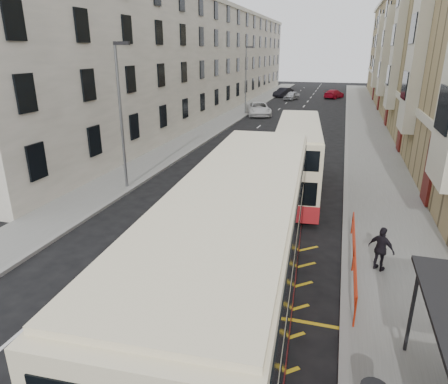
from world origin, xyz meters
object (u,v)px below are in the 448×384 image
(street_lamp_near, at_px, (121,109))
(car_red, at_px, (334,94))
(car_dark, at_px, (283,92))
(double_decker_front, at_px, (239,266))
(street_lamp_far, at_px, (246,77))
(double_decker_rear, at_px, (297,158))
(car_silver, at_px, (292,96))
(pedestrian_far, at_px, (381,249))
(white_van, at_px, (259,109))

(street_lamp_near, bearing_deg, car_red, 78.89)
(street_lamp_near, height_order, car_dark, street_lamp_near)
(car_dark, xyz_separation_m, car_red, (8.53, 0.20, -0.05))
(double_decker_front, bearing_deg, street_lamp_far, 99.70)
(double_decker_rear, xyz_separation_m, car_dark, (-7.92, 49.52, -1.27))
(double_decker_front, xyz_separation_m, car_silver, (-5.95, 58.40, -1.79))
(double_decker_front, height_order, pedestrian_far, double_decker_front)
(pedestrian_far, relative_size, white_van, 0.29)
(pedestrian_far, bearing_deg, car_dark, -45.96)
(white_van, distance_m, car_dark, 21.89)
(car_silver, distance_m, car_dark, 4.61)
(street_lamp_near, relative_size, pedestrian_far, 4.78)
(street_lamp_far, xyz_separation_m, double_decker_rear, (9.56, -27.94, -2.60))
(car_dark, bearing_deg, double_decker_rear, -59.10)
(pedestrian_far, bearing_deg, street_lamp_far, -37.01)
(double_decker_rear, distance_m, car_dark, 50.17)
(double_decker_rear, height_order, car_silver, double_decker_rear)
(street_lamp_far, bearing_deg, car_red, 64.98)
(double_decker_rear, distance_m, pedestrian_far, 8.97)
(double_decker_front, xyz_separation_m, pedestrian_far, (3.99, 5.09, -1.48))
(street_lamp_near, relative_size, car_dark, 1.72)
(double_decker_front, relative_size, double_decker_rear, 1.21)
(double_decker_rear, bearing_deg, street_lamp_far, 103.44)
(white_van, relative_size, car_red, 1.17)
(white_van, xyz_separation_m, car_red, (8.45, 22.09, -0.09))
(car_silver, xyz_separation_m, car_dark, (-1.94, 4.18, 0.09))
(white_van, xyz_separation_m, car_silver, (1.86, 17.71, -0.13))
(double_decker_rear, xyz_separation_m, pedestrian_far, (3.97, -7.97, -1.05))
(double_decker_front, bearing_deg, car_dark, 93.81)
(double_decker_rear, height_order, white_van, double_decker_rear)
(street_lamp_far, relative_size, car_dark, 1.72)
(pedestrian_far, distance_m, white_van, 37.51)
(street_lamp_near, bearing_deg, white_van, 86.69)
(street_lamp_near, relative_size, double_decker_front, 0.65)
(double_decker_rear, relative_size, pedestrian_far, 6.11)
(double_decker_rear, bearing_deg, double_decker_front, -95.54)
(car_dark, bearing_deg, car_silver, -43.29)
(street_lamp_near, xyz_separation_m, double_decker_front, (9.53, -11.01, -2.16))
(street_lamp_near, distance_m, car_red, 52.92)
(street_lamp_near, height_order, double_decker_rear, street_lamp_near)
(car_silver, height_order, car_dark, car_dark)
(street_lamp_near, bearing_deg, double_decker_rear, 12.14)
(street_lamp_near, xyz_separation_m, street_lamp_far, (0.00, 30.00, 0.00))
(double_decker_rear, xyz_separation_m, white_van, (-7.84, 27.63, -1.23))
(white_van, bearing_deg, car_dark, 72.16)
(double_decker_front, relative_size, pedestrian_far, 7.36)
(car_silver, bearing_deg, car_dark, 129.45)
(car_red, bearing_deg, car_dark, 22.27)
(street_lamp_far, height_order, double_decker_rear, street_lamp_far)
(street_lamp_near, xyz_separation_m, white_van, (1.72, 29.69, -3.83))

